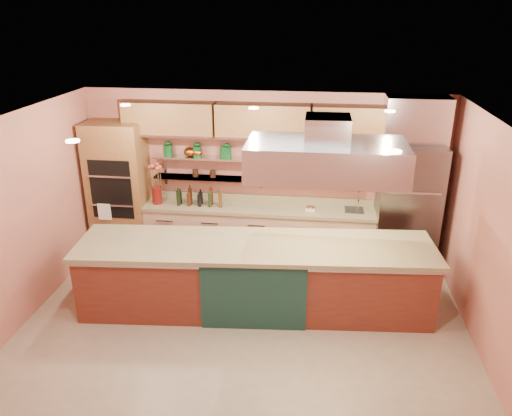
# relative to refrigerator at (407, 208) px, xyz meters

# --- Properties ---
(floor) EXTENTS (6.00, 5.00, 0.02)m
(floor) POSITION_rel_refrigerator_xyz_m (-2.35, -2.14, -1.06)
(floor) COLOR tan
(floor) RESTS_ON ground
(ceiling) EXTENTS (6.00, 5.00, 0.02)m
(ceiling) POSITION_rel_refrigerator_xyz_m (-2.35, -2.14, 1.75)
(ceiling) COLOR black
(ceiling) RESTS_ON wall_back
(wall_back) EXTENTS (6.00, 0.04, 2.80)m
(wall_back) POSITION_rel_refrigerator_xyz_m (-2.35, 0.36, 0.35)
(wall_back) COLOR #C16E5B
(wall_back) RESTS_ON floor
(wall_front) EXTENTS (6.00, 0.04, 2.80)m
(wall_front) POSITION_rel_refrigerator_xyz_m (-2.35, -4.64, 0.35)
(wall_front) COLOR #C16E5B
(wall_front) RESTS_ON floor
(wall_left) EXTENTS (0.04, 5.00, 2.80)m
(wall_left) POSITION_rel_refrigerator_xyz_m (-5.35, -2.14, 0.35)
(wall_left) COLOR #C16E5B
(wall_left) RESTS_ON floor
(wall_right) EXTENTS (0.04, 5.00, 2.80)m
(wall_right) POSITION_rel_refrigerator_xyz_m (0.65, -2.14, 0.35)
(wall_right) COLOR #C16E5B
(wall_right) RESTS_ON floor
(oven_stack) EXTENTS (0.95, 0.64, 2.30)m
(oven_stack) POSITION_rel_refrigerator_xyz_m (-4.80, 0.04, 0.10)
(oven_stack) COLOR olive
(oven_stack) RESTS_ON floor
(refrigerator) EXTENTS (0.95, 0.72, 2.10)m
(refrigerator) POSITION_rel_refrigerator_xyz_m (0.00, 0.00, 0.00)
(refrigerator) COLOR slate
(refrigerator) RESTS_ON floor
(back_counter) EXTENTS (3.84, 0.64, 0.93)m
(back_counter) POSITION_rel_refrigerator_xyz_m (-2.40, 0.06, -0.58)
(back_counter) COLOR tan
(back_counter) RESTS_ON floor
(wall_shelf_lower) EXTENTS (3.60, 0.26, 0.03)m
(wall_shelf_lower) POSITION_rel_refrigerator_xyz_m (-2.40, 0.23, 0.30)
(wall_shelf_lower) COLOR silver
(wall_shelf_lower) RESTS_ON wall_back
(wall_shelf_upper) EXTENTS (3.60, 0.26, 0.03)m
(wall_shelf_upper) POSITION_rel_refrigerator_xyz_m (-2.40, 0.23, 0.65)
(wall_shelf_upper) COLOR silver
(wall_shelf_upper) RESTS_ON wall_back
(upper_cabinets) EXTENTS (4.60, 0.36, 0.55)m
(upper_cabinets) POSITION_rel_refrigerator_xyz_m (-2.35, 0.18, 1.30)
(upper_cabinets) COLOR olive
(upper_cabinets) RESTS_ON wall_back
(range_hood) EXTENTS (2.00, 1.00, 0.45)m
(range_hood) POSITION_rel_refrigerator_xyz_m (-1.36, -1.51, 1.20)
(range_hood) COLOR silver
(range_hood) RESTS_ON ceiling
(ceiling_downlights) EXTENTS (4.00, 2.80, 0.02)m
(ceiling_downlights) POSITION_rel_refrigerator_xyz_m (-2.35, -1.94, 1.72)
(ceiling_downlights) COLOR #FFE5A5
(ceiling_downlights) RESTS_ON ceiling
(island) EXTENTS (4.90, 1.42, 1.01)m
(island) POSITION_rel_refrigerator_xyz_m (-2.26, -1.51, -0.55)
(island) COLOR maroon
(island) RESTS_ON floor
(flower_vase) EXTENTS (0.22, 0.22, 0.30)m
(flower_vase) POSITION_rel_refrigerator_xyz_m (-4.13, 0.01, 0.03)
(flower_vase) COLOR maroon
(flower_vase) RESTS_ON back_counter
(oil_bottle_cluster) EXTENTS (0.87, 0.48, 0.27)m
(oil_bottle_cluster) POSITION_rel_refrigerator_xyz_m (-3.39, 0.01, 0.01)
(oil_bottle_cluster) COLOR black
(oil_bottle_cluster) RESTS_ON back_counter
(kitchen_scale) EXTENTS (0.18, 0.15, 0.08)m
(kitchen_scale) POSITION_rel_refrigerator_xyz_m (-1.54, 0.01, -0.08)
(kitchen_scale) COLOR white
(kitchen_scale) RESTS_ON back_counter
(bar_faucet) EXTENTS (0.03, 0.03, 0.22)m
(bar_faucet) POSITION_rel_refrigerator_xyz_m (-0.77, 0.11, -0.01)
(bar_faucet) COLOR silver
(bar_faucet) RESTS_ON back_counter
(copper_kettle) EXTENTS (0.21, 0.21, 0.16)m
(copper_kettle) POSITION_rel_refrigerator_xyz_m (-3.58, 0.23, 0.74)
(copper_kettle) COLOR #B46329
(copper_kettle) RESTS_ON wall_shelf_upper
(green_canister) EXTENTS (0.20, 0.20, 0.19)m
(green_canister) POSITION_rel_refrigerator_xyz_m (-2.99, 0.23, 0.76)
(green_canister) COLOR #0D4119
(green_canister) RESTS_ON wall_shelf_upper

